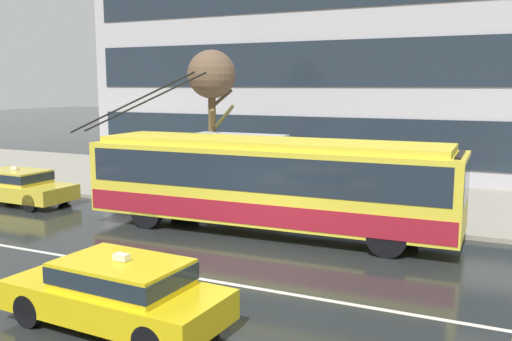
# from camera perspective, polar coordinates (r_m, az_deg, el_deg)

# --- Properties ---
(ground_plane) EXTENTS (160.00, 160.00, 0.00)m
(ground_plane) POSITION_cam_1_polar(r_m,az_deg,el_deg) (13.87, -1.67, -9.73)
(ground_plane) COLOR #222626
(sidewalk_slab) EXTENTS (80.00, 10.00, 0.14)m
(sidewalk_slab) POSITION_cam_1_polar(r_m,az_deg,el_deg) (22.84, 9.62, -2.33)
(sidewalk_slab) COLOR gray
(sidewalk_slab) RESTS_ON ground_plane
(lane_centre_line) EXTENTS (72.00, 0.14, 0.01)m
(lane_centre_line) POSITION_cam_1_polar(r_m,az_deg,el_deg) (12.87, -4.13, -11.22)
(lane_centre_line) COLOR silver
(lane_centre_line) RESTS_ON ground_plane
(trolleybus) EXTENTS (12.76, 2.81, 4.81)m
(trolleybus) POSITION_cam_1_polar(r_m,az_deg,el_deg) (16.69, 1.22, -1.10)
(trolleybus) COLOR yellow
(trolleybus) RESTS_ON ground_plane
(taxi_oncoming_near) EXTENTS (4.28, 1.95, 1.39)m
(taxi_oncoming_near) POSITION_cam_1_polar(r_m,az_deg,el_deg) (10.67, -13.87, -11.73)
(taxi_oncoming_near) COLOR yellow
(taxi_oncoming_near) RESTS_ON ground_plane
(taxi_queued_behind_bus) EXTENTS (4.35, 1.86, 1.39)m
(taxi_queued_behind_bus) POSITION_cam_1_polar(r_m,az_deg,el_deg) (22.64, -23.10, -1.38)
(taxi_queued_behind_bus) COLOR gold
(taxi_queued_behind_bus) RESTS_ON ground_plane
(bus_shelter) EXTENTS (3.62, 1.78, 2.42)m
(bus_shelter) POSITION_cam_1_polar(r_m,az_deg,el_deg) (21.16, -1.79, 2.15)
(bus_shelter) COLOR gray
(bus_shelter) RESTS_ON sidewalk_slab
(pedestrian_at_shelter) EXTENTS (1.18, 1.18, 1.98)m
(pedestrian_at_shelter) POSITION_cam_1_polar(r_m,az_deg,el_deg) (21.89, -7.03, 1.53)
(pedestrian_at_shelter) COLOR black
(pedestrian_at_shelter) RESTS_ON sidewalk_slab
(pedestrian_approaching_curb) EXTENTS (1.57, 1.57, 2.06)m
(pedestrian_approaching_curb) POSITION_cam_1_polar(r_m,az_deg,el_deg) (20.91, -3.82, 1.67)
(pedestrian_approaching_curb) COLOR #182548
(pedestrian_approaching_curb) RESTS_ON sidewalk_slab
(street_tree_bare) EXTENTS (2.17, 2.04, 5.63)m
(street_tree_bare) POSITION_cam_1_polar(r_m,az_deg,el_deg) (22.35, -4.54, 9.38)
(street_tree_bare) COLOR brown
(street_tree_bare) RESTS_ON sidewalk_slab
(office_tower_corner_left) EXTENTS (22.78, 14.34, 17.80)m
(office_tower_corner_left) POSITION_cam_1_polar(r_m,az_deg,el_deg) (33.63, 7.69, 16.33)
(office_tower_corner_left) COLOR #B1AEB4
(office_tower_corner_left) RESTS_ON ground_plane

